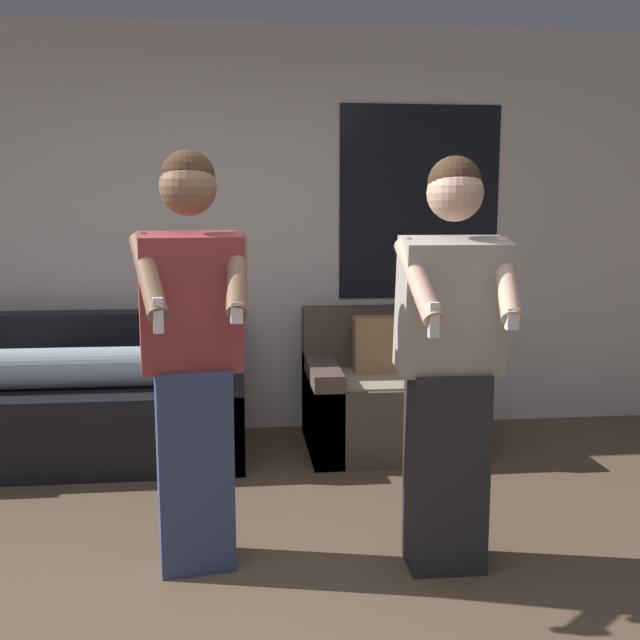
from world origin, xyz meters
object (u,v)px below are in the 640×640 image
object	(u,v)px
armchair	(382,398)
person_right	(449,365)
person_left	(192,360)
couch	(74,406)

from	to	relation	value
armchair	person_right	distance (m)	1.74
person_left	couch	bearing A→B (deg)	118.30
couch	person_right	bearing A→B (deg)	-41.41
couch	armchair	distance (m)	1.92
armchair	person_left	world-z (taller)	person_left
armchair	person_left	xyz separation A→B (m)	(-1.10, -1.52, 0.59)
person_left	person_right	distance (m)	1.06
armchair	couch	bearing A→B (deg)	179.87
couch	person_right	distance (m)	2.56
person_left	person_right	size ratio (longest dim) A/B	1.02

